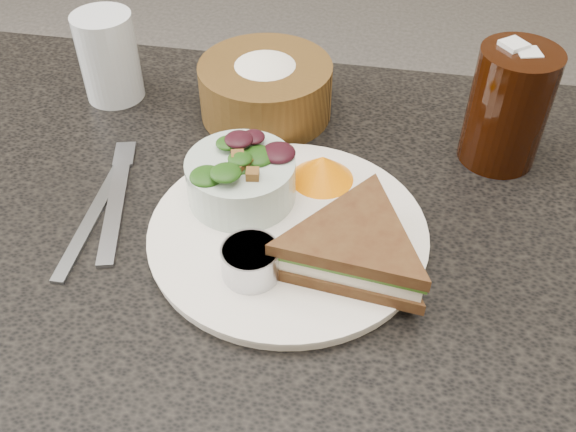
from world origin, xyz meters
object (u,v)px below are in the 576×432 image
(sandwich, at_px, (355,248))
(salad_bowl, at_px, (241,173))
(dining_table, at_px, (263,414))
(dinner_plate, at_px, (288,233))
(cola_glass, at_px, (509,103))
(water_glass, at_px, (109,57))
(bread_basket, at_px, (265,81))
(dressing_ramekin, at_px, (251,262))

(sandwich, distance_m, salad_bowl, 0.15)
(dining_table, distance_m, dinner_plate, 0.38)
(cola_glass, height_order, water_glass, cola_glass)
(dining_table, height_order, cola_glass, cola_glass)
(bread_basket, xyz_separation_m, cola_glass, (0.28, -0.04, 0.03))
(sandwich, relative_size, dressing_ramekin, 3.08)
(sandwich, bearing_deg, water_glass, 149.94)
(dinner_plate, relative_size, cola_glass, 1.88)
(dressing_ramekin, distance_m, water_glass, 0.38)
(dinner_plate, height_order, dressing_ramekin, dressing_ramekin)
(salad_bowl, bearing_deg, bread_basket, 93.71)
(dinner_plate, bearing_deg, dressing_ramekin, -109.24)
(dinner_plate, relative_size, sandwich, 1.64)
(sandwich, xyz_separation_m, bread_basket, (-0.14, 0.25, 0.01))
(sandwich, height_order, water_glass, water_glass)
(sandwich, relative_size, water_glass, 1.51)
(dining_table, relative_size, dressing_ramekin, 18.06)
(dining_table, height_order, bread_basket, bread_basket)
(sandwich, height_order, bread_basket, bread_basket)
(dressing_ramekin, relative_size, cola_glass, 0.37)
(sandwich, distance_m, cola_glass, 0.26)
(salad_bowl, bearing_deg, cola_glass, 26.89)
(salad_bowl, height_order, dressing_ramekin, salad_bowl)
(dressing_ramekin, bearing_deg, dining_table, 102.04)
(dinner_plate, distance_m, sandwich, 0.08)
(salad_bowl, distance_m, cola_glass, 0.31)
(dining_table, bearing_deg, sandwich, -21.06)
(sandwich, distance_m, bread_basket, 0.29)
(dining_table, bearing_deg, cola_glass, 34.05)
(bread_basket, bearing_deg, water_glass, 178.94)
(dining_table, bearing_deg, water_glass, 137.62)
(dressing_ramekin, bearing_deg, cola_glass, 45.59)
(sandwich, relative_size, cola_glass, 1.15)
(sandwich, bearing_deg, bread_basket, 125.56)
(dining_table, xyz_separation_m, dinner_plate, (0.04, -0.01, 0.38))
(dining_table, xyz_separation_m, dressing_ramekin, (0.02, -0.07, 0.40))
(sandwich, height_order, cola_glass, cola_glass)
(bread_basket, xyz_separation_m, water_glass, (-0.20, 0.00, 0.01))
(dressing_ramekin, distance_m, cola_glass, 0.34)
(dining_table, xyz_separation_m, bread_basket, (-0.03, 0.21, 0.42))
(sandwich, bearing_deg, dining_table, 165.58)
(dining_table, relative_size, sandwich, 5.86)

